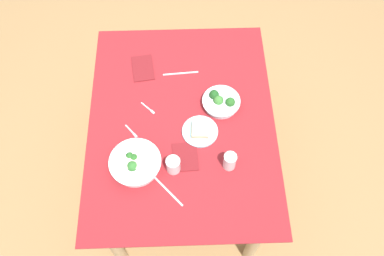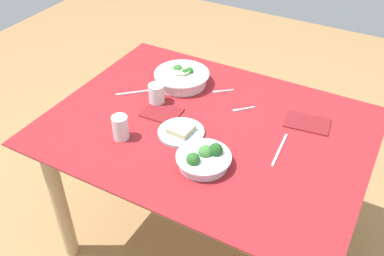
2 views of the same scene
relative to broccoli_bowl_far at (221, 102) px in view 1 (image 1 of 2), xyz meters
name	(u,v)px [view 1 (image 1 of 2)]	position (x,y,z in m)	size (l,w,h in m)	color
ground_plane	(184,176)	(0.10, -0.22, -0.81)	(6.00, 6.00, 0.00)	#9E7547
dining_table	(182,131)	(0.10, -0.22, -0.15)	(1.37, 1.03, 0.78)	maroon
broccoli_bowl_far	(221,102)	(0.00, 0.00, 0.00)	(0.21, 0.21, 0.09)	white
broccoli_bowl_near	(135,163)	(0.37, -0.47, 0.00)	(0.27, 0.27, 0.09)	white
bread_side_plate	(200,131)	(0.17, -0.12, -0.02)	(0.20, 0.20, 0.04)	#99C6D1
water_glass_center	(230,161)	(0.38, 0.02, 0.02)	(0.07, 0.07, 0.10)	silver
water_glass_side	(173,165)	(0.39, -0.27, 0.02)	(0.07, 0.07, 0.09)	silver
fork_by_far_bowl	(148,109)	(0.01, -0.41, -0.03)	(0.08, 0.08, 0.00)	#B7B7BC
fork_by_near_bowl	(132,132)	(0.16, -0.50, -0.03)	(0.08, 0.07, 0.00)	#B7B7BC
table_knife_left	(180,73)	(-0.23, -0.23, -0.03)	(0.21, 0.01, 0.00)	#B7B7BC
table_knife_right	(169,192)	(0.51, -0.30, -0.03)	(0.21, 0.01, 0.00)	#B7B7BC
napkin_folded_upper	(185,157)	(0.32, -0.21, -0.03)	(0.17, 0.13, 0.01)	maroon
napkin_folded_lower	(143,68)	(-0.27, -0.45, -0.03)	(0.19, 0.12, 0.01)	maroon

